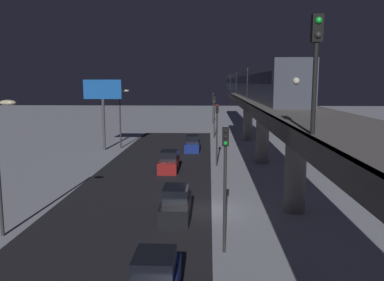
# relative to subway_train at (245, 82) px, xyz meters

# --- Properties ---
(ground_plane) EXTENTS (240.00, 240.00, 0.00)m
(ground_plane) POSITION_rel_subway_train_xyz_m (6.01, 37.72, -8.58)
(ground_plane) COLOR silver
(avenue_asphalt) EXTENTS (11.00, 81.56, 0.01)m
(avenue_asphalt) POSITION_rel_subway_train_xyz_m (11.01, 37.72, -8.58)
(avenue_asphalt) COLOR #28282D
(avenue_asphalt) RESTS_ON ground_plane
(elevated_railway) EXTENTS (5.00, 81.56, 6.80)m
(elevated_railway) POSITION_rel_subway_train_xyz_m (0.09, 37.72, -2.68)
(elevated_railway) COLOR gray
(elevated_railway) RESTS_ON ground_plane
(subway_train) EXTENTS (2.94, 74.07, 3.40)m
(subway_train) POSITION_rel_subway_train_xyz_m (0.00, 0.00, 0.00)
(subway_train) COLOR #4C5160
(subway_train) RESTS_ON elevated_railway
(rail_signal) EXTENTS (0.36, 0.41, 4.00)m
(rail_signal) POSITION_rel_subway_train_xyz_m (2.16, 49.83, 0.95)
(rail_signal) COLOR black
(rail_signal) RESTS_ON elevated_railway
(sedan_red) EXTENTS (1.91, 4.40, 1.97)m
(sedan_red) POSITION_rel_subway_train_xyz_m (9.61, 25.80, -7.80)
(sedan_red) COLOR #A51E1E
(sedan_red) RESTS_ON ground_plane
(sedan_black) EXTENTS (1.80, 4.66, 1.97)m
(sedan_black) POSITION_rel_subway_train_xyz_m (7.81, 39.08, -7.79)
(sedan_black) COLOR black
(sedan_black) RESTS_ON ground_plane
(sedan_blue_2) EXTENTS (1.80, 4.52, 1.97)m
(sedan_blue_2) POSITION_rel_subway_train_xyz_m (7.81, 14.40, -7.79)
(sedan_blue_2) COLOR navy
(sedan_blue_2) RESTS_ON ground_plane
(traffic_light_near) EXTENTS (0.32, 0.44, 6.40)m
(traffic_light_near) POSITION_rel_subway_train_xyz_m (4.91, 44.35, -4.39)
(traffic_light_near) COLOR #2D2D2D
(traffic_light_near) RESTS_ON ground_plane
(traffic_light_mid) EXTENTS (0.32, 0.44, 6.40)m
(traffic_light_mid) POSITION_rel_subway_train_xyz_m (4.91, 23.36, -4.39)
(traffic_light_mid) COLOR #2D2D2D
(traffic_light_mid) RESTS_ON ground_plane
(traffic_light_far) EXTENTS (0.32, 0.44, 6.40)m
(traffic_light_far) POSITION_rel_subway_train_xyz_m (4.91, 2.37, -4.39)
(traffic_light_far) COLOR #2D2D2D
(traffic_light_far) RESTS_ON ground_plane
(traffic_light_distant) EXTENTS (0.32, 0.44, 6.40)m
(traffic_light_distant) POSITION_rel_subway_train_xyz_m (4.91, -18.62, -4.39)
(traffic_light_distant) COLOR #2D2D2D
(traffic_light_distant) RESTS_ON ground_plane
(commercial_billboard) EXTENTS (4.80, 0.36, 8.90)m
(commercial_billboard) POSITION_rel_subway_train_xyz_m (19.08, 14.28, -1.76)
(commercial_billboard) COLOR #4C4C51
(commercial_billboard) RESTS_ON ground_plane
(street_lamp_near) EXTENTS (1.35, 0.44, 7.65)m
(street_lamp_near) POSITION_rel_subway_train_xyz_m (17.08, 42.72, -3.77)
(street_lamp_near) COLOR #38383D
(street_lamp_near) RESTS_ON ground_plane
(street_lamp_far) EXTENTS (1.35, 0.44, 7.65)m
(street_lamp_far) POSITION_rel_subway_train_xyz_m (17.08, 12.72, -3.77)
(street_lamp_far) COLOR #38383D
(street_lamp_far) RESTS_ON ground_plane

